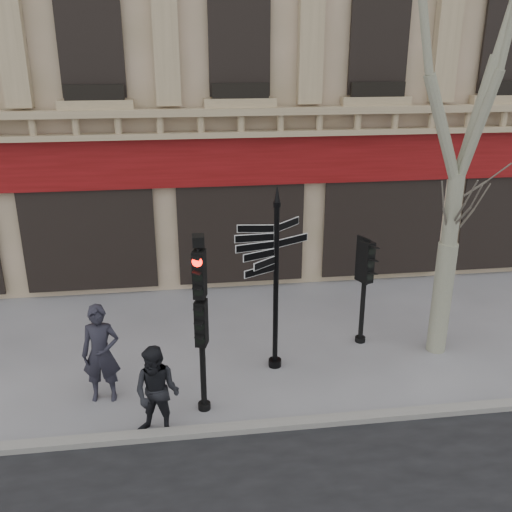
# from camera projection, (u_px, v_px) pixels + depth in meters

# --- Properties ---
(ground) EXTENTS (80.00, 80.00, 0.00)m
(ground) POSITION_uv_depth(u_px,v_px,m) (269.00, 384.00, 11.47)
(ground) COLOR slate
(ground) RESTS_ON ground
(kerb) EXTENTS (80.00, 0.25, 0.12)m
(kerb) POSITION_uv_depth(u_px,v_px,m) (281.00, 425.00, 10.15)
(kerb) COLOR gray
(kerb) RESTS_ON ground
(fingerpost) EXTENTS (2.08, 2.08, 3.95)m
(fingerpost) POSITION_uv_depth(u_px,v_px,m) (276.00, 248.00, 11.19)
(fingerpost) COLOR black
(fingerpost) RESTS_ON ground
(traffic_signal_main) EXTENTS (0.44, 0.36, 3.43)m
(traffic_signal_main) POSITION_uv_depth(u_px,v_px,m) (201.00, 304.00, 9.94)
(traffic_signal_main) COLOR black
(traffic_signal_main) RESTS_ON ground
(traffic_signal_secondary) EXTENTS (0.49, 0.43, 2.45)m
(traffic_signal_secondary) POSITION_uv_depth(u_px,v_px,m) (365.00, 273.00, 12.51)
(traffic_signal_secondary) COLOR black
(traffic_signal_secondary) RESTS_ON ground
(plane_tree) EXTENTS (3.66, 3.66, 9.73)m
(plane_tree) POSITION_uv_depth(u_px,v_px,m) (477.00, 20.00, 10.37)
(plane_tree) COLOR gray
(plane_tree) RESTS_ON ground
(pedestrian_a) EXTENTS (0.74, 0.51, 1.96)m
(pedestrian_a) POSITION_uv_depth(u_px,v_px,m) (101.00, 354.00, 10.67)
(pedestrian_a) COLOR black
(pedestrian_a) RESTS_ON ground
(pedestrian_b) EXTENTS (1.00, 0.89, 1.71)m
(pedestrian_b) POSITION_uv_depth(u_px,v_px,m) (157.00, 393.00, 9.69)
(pedestrian_b) COLOR black
(pedestrian_b) RESTS_ON ground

